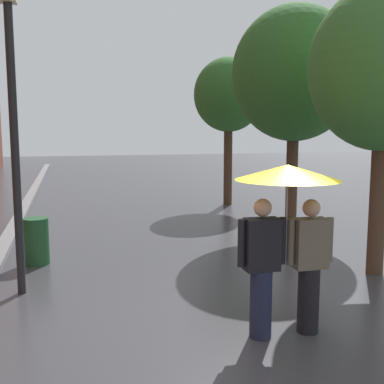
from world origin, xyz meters
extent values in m
plane|color=#38383D|center=(0.00, 0.00, 0.00)|extent=(80.00, 80.00, 0.00)
cube|color=slate|center=(-3.20, 10.00, 0.06)|extent=(0.30, 36.00, 0.12)
cylinder|color=#473323|center=(3.15, 1.52, 1.21)|extent=(0.28, 0.28, 2.42)
cylinder|color=#473323|center=(3.34, 5.04, 1.28)|extent=(0.28, 0.28, 2.56)
ellipsoid|color=#2D6628|center=(3.34, 5.04, 3.74)|extent=(2.94, 2.94, 3.15)
cylinder|color=#473323|center=(3.18, 9.22, 1.33)|extent=(0.28, 0.28, 2.66)
ellipsoid|color=#2D6628|center=(3.18, 9.22, 3.55)|extent=(2.23, 2.23, 2.36)
cylinder|color=#1E233D|center=(0.27, -0.28, 0.41)|extent=(0.26, 0.26, 0.82)
cube|color=black|center=(0.27, -0.28, 1.12)|extent=(0.40, 0.23, 0.61)
sphere|color=tan|center=(0.27, -0.28, 1.55)|extent=(0.21, 0.21, 0.21)
cylinder|color=black|center=(0.02, -0.28, 1.15)|extent=(0.09, 0.09, 0.55)
cylinder|color=black|center=(0.52, -0.29, 1.15)|extent=(0.09, 0.09, 0.55)
cylinder|color=black|center=(0.88, -0.30, 0.40)|extent=(0.26, 0.26, 0.80)
cube|color=#665B4C|center=(0.88, -0.30, 1.10)|extent=(0.40, 0.23, 0.60)
sphere|color=tan|center=(0.88, -0.30, 1.53)|extent=(0.21, 0.21, 0.21)
cylinder|color=#665B4C|center=(0.63, -0.29, 1.13)|extent=(0.09, 0.09, 0.54)
cylinder|color=#665B4C|center=(1.13, -0.30, 1.13)|extent=(0.09, 0.09, 0.54)
cylinder|color=#9E9EA3|center=(0.58, -0.27, 1.34)|extent=(0.02, 0.02, 1.08)
cone|color=yellow|center=(0.58, -0.27, 1.95)|extent=(1.22, 1.22, 0.18)
cylinder|color=black|center=(-2.60, 2.03, 2.09)|extent=(0.12, 0.12, 4.19)
cylinder|color=#1E4C28|center=(-2.46, 3.59, 0.42)|extent=(0.44, 0.44, 0.85)
camera|label=1|loc=(-1.87, -5.17, 2.44)|focal=43.76mm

